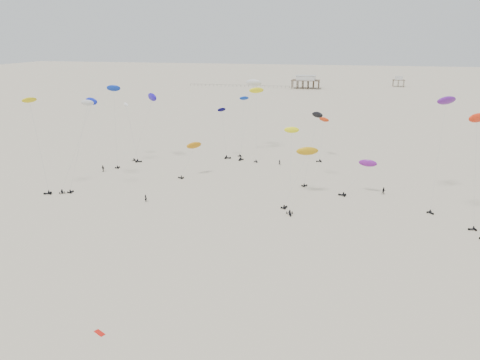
% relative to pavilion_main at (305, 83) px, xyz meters
% --- Properties ---
extents(ground_plane, '(900.00, 900.00, 0.00)m').
position_rel_pavilion_main_xyz_m(ground_plane, '(10.00, -150.00, -4.22)').
color(ground_plane, beige).
extents(pavilion_main, '(21.00, 13.00, 9.80)m').
position_rel_pavilion_main_xyz_m(pavilion_main, '(0.00, 0.00, 0.00)').
color(pavilion_main, brown).
rests_on(pavilion_main, ground).
extents(pavilion_small, '(9.00, 7.00, 8.00)m').
position_rel_pavilion_main_xyz_m(pavilion_small, '(70.00, 30.00, -0.74)').
color(pavilion_small, brown).
rests_on(pavilion_small, ground).
extents(pier_fence, '(80.20, 0.20, 1.50)m').
position_rel_pavilion_main_xyz_m(pier_fence, '(-52.00, -0.00, -3.45)').
color(pier_fence, black).
rests_on(pier_fence, ground).
extents(rig_0, '(4.67, 15.56, 20.53)m').
position_rel_pavilion_main_xyz_m(rig_0, '(20.84, -255.49, 5.90)').
color(rig_0, black).
rests_on(rig_0, ground).
extents(rig_1, '(7.84, 4.94, 23.78)m').
position_rel_pavilion_main_xyz_m(rig_1, '(-31.41, -258.53, 11.93)').
color(rig_1, black).
rests_on(rig_1, ground).
extents(rig_3, '(4.20, 14.16, 20.69)m').
position_rel_pavilion_main_xyz_m(rig_3, '(-0.57, -213.11, 5.84)').
color(rig_3, black).
rests_on(rig_3, ground).
extents(rig_4, '(6.71, 17.83, 24.65)m').
position_rel_pavilion_main_xyz_m(rig_4, '(2.90, -207.26, 14.67)').
color(rig_4, black).
rests_on(rig_4, ground).
extents(rig_5, '(4.86, 9.69, 19.33)m').
position_rel_pavilion_main_xyz_m(rig_5, '(24.63, -236.49, 9.60)').
color(rig_5, black).
rests_on(rig_5, ground).
extents(rig_6, '(7.16, 18.75, 26.98)m').
position_rel_pavilion_main_xyz_m(rig_6, '(55.86, -241.74, 17.56)').
color(rig_6, black).
rests_on(rig_6, ground).
extents(rig_7, '(8.90, 8.80, 18.47)m').
position_rel_pavilion_main_xyz_m(rig_7, '(-34.89, -224.82, 6.81)').
color(rig_7, black).
rests_on(rig_7, ground).
extents(rig_8, '(6.87, 15.53, 24.28)m').
position_rel_pavilion_main_xyz_m(rig_8, '(-34.68, -251.71, 12.82)').
color(rig_8, black).
rests_on(rig_8, ground).
extents(rig_9, '(4.35, 9.60, 13.91)m').
position_rel_pavilion_main_xyz_m(rig_9, '(25.56, -209.96, 5.70)').
color(rig_9, black).
rests_on(rig_9, ground).
extents(rig_10, '(4.96, 10.87, 23.53)m').
position_rel_pavilion_main_xyz_m(rig_10, '(59.90, -256.56, 14.88)').
color(rig_10, black).
rests_on(rig_10, ground).
extents(rig_11, '(4.90, 4.14, 16.58)m').
position_rel_pavilion_main_xyz_m(rig_11, '(-5.61, -217.04, 3.42)').
color(rig_11, black).
rests_on(rig_11, ground).
extents(rig_12, '(7.15, 6.11, 24.36)m').
position_rel_pavilion_main_xyz_m(rig_12, '(-42.78, -261.21, 11.05)').
color(rig_12, black).
rests_on(rig_12, ground).
extents(rig_13, '(9.16, 5.14, 9.84)m').
position_rel_pavilion_main_xyz_m(rig_13, '(37.60, -245.01, 2.17)').
color(rig_13, black).
rests_on(rig_13, ground).
extents(rig_14, '(6.23, 15.46, 25.76)m').
position_rel_pavilion_main_xyz_m(rig_14, '(0.72, -203.05, 17.06)').
color(rig_14, black).
rests_on(rig_14, ground).
extents(rig_15, '(9.63, 7.07, 21.63)m').
position_rel_pavilion_main_xyz_m(rig_15, '(-27.82, -224.16, 14.34)').
color(rig_15, black).
rests_on(rig_15, ground).
extents(rig_16, '(7.79, 13.96, 15.17)m').
position_rel_pavilion_main_xyz_m(rig_16, '(23.56, -249.90, 5.98)').
color(rig_16, black).
rests_on(rig_16, ground).
extents(rig_17, '(6.12, 6.97, 10.21)m').
position_rel_pavilion_main_xyz_m(rig_17, '(-9.30, -239.14, 3.56)').
color(rig_17, black).
rests_on(rig_17, ground).
extents(rig_18, '(4.52, 5.72, 24.84)m').
position_rel_pavilion_main_xyz_m(rig_18, '(-35.42, -233.45, 15.70)').
color(rig_18, black).
rests_on(rig_18, ground).
extents(spectator_0, '(0.90, 0.74, 2.11)m').
position_rel_pavilion_main_xyz_m(spectator_0, '(-13.45, -262.66, -4.22)').
color(spectator_0, black).
rests_on(spectator_0, ground).
extents(spectator_1, '(1.15, 0.76, 2.21)m').
position_rel_pavilion_main_xyz_m(spectator_1, '(43.38, -243.88, -4.22)').
color(spectator_1, black).
rests_on(spectator_1, ground).
extents(spectator_2, '(1.50, 1.17, 2.25)m').
position_rel_pavilion_main_xyz_m(spectator_2, '(-36.81, -240.98, -4.22)').
color(spectator_2, black).
rests_on(spectator_2, ground).
extents(spectator_3, '(0.83, 0.68, 1.98)m').
position_rel_pavilion_main_xyz_m(spectator_3, '(13.35, -221.79, -4.22)').
color(spectator_3, black).
rests_on(spectator_3, ground).
extents(grounded_kite_b, '(1.92, 1.48, 0.07)m').
position_rel_pavilion_main_xyz_m(grounded_kite_b, '(2.19, -313.07, -4.22)').
color(grounded_kite_b, red).
rests_on(grounded_kite_b, ground).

